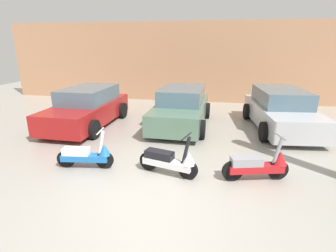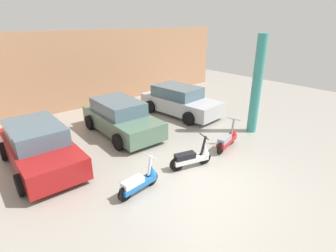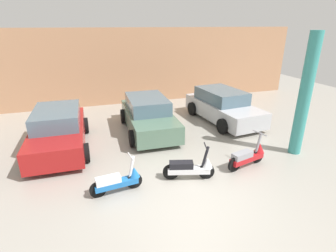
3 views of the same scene
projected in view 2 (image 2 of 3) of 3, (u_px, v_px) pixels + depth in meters
name	position (u px, v px, depth m)	size (l,w,h in m)	color
ground_plane	(208.00, 182.00, 7.53)	(28.00, 28.00, 0.00)	#9E998E
wall_back	(75.00, 71.00, 13.14)	(19.60, 0.12, 3.89)	tan
scooter_front_left	(140.00, 181.00, 7.02)	(1.36, 0.49, 0.95)	black
scooter_front_right	(193.00, 157.00, 8.21)	(1.40, 0.66, 1.00)	black
scooter_front_center	(228.00, 139.00, 9.45)	(1.44, 0.65, 1.02)	black
car_rear_left	(39.00, 147.00, 8.22)	(2.00, 4.03, 1.36)	maroon
car_rear_center	(121.00, 118.00, 10.65)	(2.01, 4.02, 1.35)	#51705B
car_rear_right	(180.00, 101.00, 12.84)	(2.25, 4.16, 1.36)	#B7B7BC
support_column_side	(257.00, 85.00, 10.30)	(0.38, 0.38, 3.89)	teal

